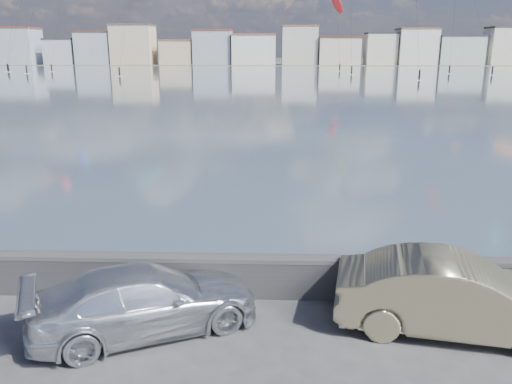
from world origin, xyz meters
TOP-DOWN VIEW (x-y plane):
  - ground at (0.00, 0.00)m, footprint 700.00×700.00m
  - bay_water at (0.00, 91.50)m, footprint 500.00×177.00m
  - far_shore_strip at (0.00, 200.00)m, footprint 500.00×60.00m
  - seawall at (0.00, 2.70)m, footprint 400.00×0.36m
  - far_buildings at (1.31, 186.00)m, footprint 240.79×13.26m
  - car_silver at (-1.18, 1.18)m, footprint 5.04×3.65m
  - car_champagne at (5.17, 1.35)m, footprint 5.05×2.51m
  - kitesurfer_19 at (19.44, 144.48)m, footprint 5.63×19.70m

SIDE VIEW (x-z plane):
  - ground at x=0.00m, z-range 0.00..0.00m
  - bay_water at x=0.00m, z-range 0.01..0.01m
  - far_shore_strip at x=0.00m, z-range 0.01..0.01m
  - seawall at x=0.00m, z-range 0.04..1.12m
  - car_silver at x=-1.18m, z-range 0.00..1.36m
  - car_champagne at x=5.17m, z-range 0.00..1.59m
  - far_buildings at x=1.31m, z-range -1.27..13.33m
  - kitesurfer_19 at x=19.44m, z-range 7.34..28.16m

